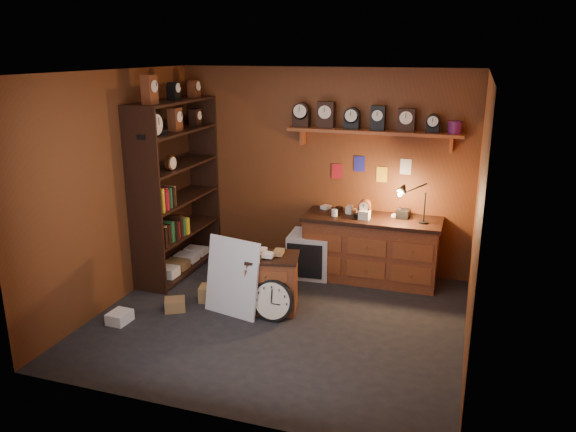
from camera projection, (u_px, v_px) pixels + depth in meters
The scene contains 11 objects.
floor at pixel (278, 319), 6.30m from camera, with size 4.00×4.00×0.00m, color black.
room_shell at pixel (285, 167), 5.90m from camera, with size 4.02×3.62×2.71m.
shelving_unit at pixel (174, 181), 7.37m from camera, with size 0.47×1.60×2.58m.
workbench at pixel (371, 245), 7.28m from camera, with size 1.75×0.66×1.36m.
low_cabinet at pixel (273, 280), 6.46m from camera, with size 0.67×0.60×0.75m.
big_round_clock at pixel (273, 300), 6.24m from camera, with size 0.47×0.16×0.47m.
white_panel at pixel (233, 313), 6.46m from camera, with size 0.68×0.03×0.91m, color silver.
mini_fridge at pixel (310, 254), 7.50m from camera, with size 0.58×0.60×0.57m.
floor_box_a at pixel (175, 305), 6.50m from camera, with size 0.23×0.20×0.14m, color olive.
floor_box_b at pixel (120, 317), 6.22m from camera, with size 0.21×0.25×0.13m, color white.
floor_box_c at pixel (210, 293), 6.75m from camera, with size 0.25×0.21×0.19m, color olive.
Camera 1 is at (1.90, -5.38, 2.91)m, focal length 35.00 mm.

